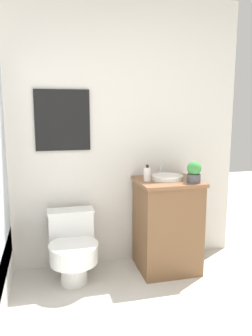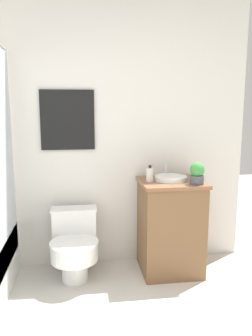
{
  "view_description": "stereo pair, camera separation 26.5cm",
  "coord_description": "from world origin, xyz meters",
  "px_view_note": "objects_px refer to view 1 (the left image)",
  "views": [
    {
      "loc": [
        -0.19,
        -0.92,
        1.47
      ],
      "look_at": [
        0.44,
        1.62,
        1.01
      ],
      "focal_mm": 35.0,
      "sensor_mm": 36.0,
      "label": 1
    },
    {
      "loc": [
        0.07,
        -0.97,
        1.47
      ],
      "look_at": [
        0.44,
        1.62,
        1.01
      ],
      "focal_mm": 35.0,
      "sensor_mm": 36.0,
      "label": 2
    }
  ],
  "objects_px": {
    "toilet": "(73,246)",
    "soap_bottle": "(147,174)",
    "sink": "(167,177)",
    "potted_plant": "(194,172)"
  },
  "relations": [
    {
      "from": "toilet",
      "to": "soap_bottle",
      "type": "bearing_deg",
      "value": 0.86
    },
    {
      "from": "sink",
      "to": "potted_plant",
      "type": "xyz_separation_m",
      "value": [
        0.18,
        -0.18,
        0.07
      ]
    },
    {
      "from": "toilet",
      "to": "soap_bottle",
      "type": "relative_size",
      "value": 4.08
    },
    {
      "from": "toilet",
      "to": "potted_plant",
      "type": "bearing_deg",
      "value": -8.09
    },
    {
      "from": "toilet",
      "to": "potted_plant",
      "type": "distance_m",
      "value": 1.23
    },
    {
      "from": "toilet",
      "to": "potted_plant",
      "type": "relative_size",
      "value": 3.16
    },
    {
      "from": "toilet",
      "to": "potted_plant",
      "type": "xyz_separation_m",
      "value": [
        1.05,
        -0.15,
        0.63
      ]
    },
    {
      "from": "sink",
      "to": "soap_bottle",
      "type": "height_order",
      "value": "soap_bottle"
    },
    {
      "from": "soap_bottle",
      "to": "potted_plant",
      "type": "bearing_deg",
      "value": -23.0
    },
    {
      "from": "soap_bottle",
      "to": "toilet",
      "type": "bearing_deg",
      "value": -179.14
    }
  ]
}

